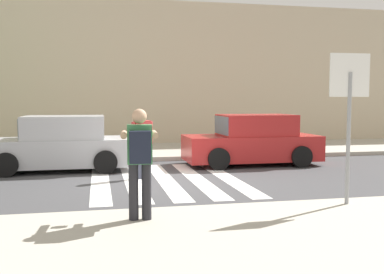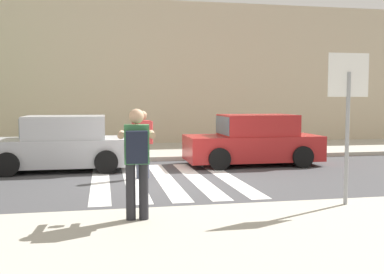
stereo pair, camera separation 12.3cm
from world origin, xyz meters
TOP-DOWN VIEW (x-y plane):
  - ground_plane at (0.00, 0.00)m, footprint 120.00×120.00m
  - sidewalk_near at (0.00, -6.20)m, footprint 60.00×6.00m
  - sidewalk_far at (0.00, 6.00)m, footprint 60.00×4.80m
  - building_facade_far at (0.00, 10.40)m, footprint 56.00×4.00m
  - crosswalk_stripe_0 at (-1.60, 0.20)m, footprint 0.44×5.20m
  - crosswalk_stripe_1 at (-0.80, 0.20)m, footprint 0.44×5.20m
  - crosswalk_stripe_2 at (0.00, 0.20)m, footprint 0.44×5.20m
  - crosswalk_stripe_3 at (0.80, 0.20)m, footprint 0.44×5.20m
  - crosswalk_stripe_4 at (1.60, 0.20)m, footprint 0.44×5.20m
  - stop_sign at (2.71, -3.63)m, footprint 0.76×0.08m
  - photographer_with_backpack at (-1.01, -3.97)m, footprint 0.62×0.87m
  - pedestrian_crossing at (-0.54, 0.52)m, footprint 0.55×0.36m
  - parked_car_silver at (-2.68, 2.30)m, footprint 4.10×1.92m
  - parked_car_red at (3.03, 2.30)m, footprint 4.10×1.92m

SIDE VIEW (x-z plane):
  - ground_plane at x=0.00m, z-range 0.00..0.00m
  - crosswalk_stripe_0 at x=-1.60m, z-range 0.00..0.01m
  - crosswalk_stripe_1 at x=-0.80m, z-range 0.00..0.01m
  - crosswalk_stripe_2 at x=0.00m, z-range 0.00..0.01m
  - crosswalk_stripe_3 at x=0.80m, z-range 0.00..0.01m
  - crosswalk_stripe_4 at x=1.60m, z-range 0.00..0.01m
  - sidewalk_near at x=0.00m, z-range 0.00..0.14m
  - sidewalk_far at x=0.00m, z-range 0.00..0.14m
  - parked_car_silver at x=-2.68m, z-range -0.05..1.50m
  - parked_car_red at x=3.03m, z-range -0.05..1.50m
  - pedestrian_crossing at x=-0.54m, z-range 0.11..1.84m
  - photographer_with_backpack at x=-1.01m, z-range 0.31..2.03m
  - stop_sign at x=2.71m, z-range 0.75..3.43m
  - building_facade_far at x=0.00m, z-range 0.00..6.22m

